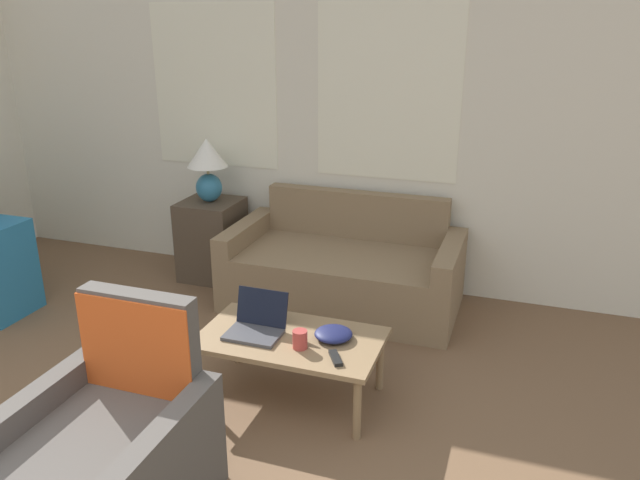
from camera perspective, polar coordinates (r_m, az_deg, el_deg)
The scene contains 10 objects.
wall_back at distance 5.05m, azimuth -1.06°, elevation 10.82°, with size 6.81×0.06×2.60m.
couch at distance 4.77m, azimuth 2.27°, elevation -2.82°, with size 1.73×0.88×0.80m.
armchair at distance 3.02m, azimuth -18.60°, elevation -18.29°, with size 0.76×0.80×0.94m.
side_table at distance 5.29m, azimuth -9.83°, elevation 0.06°, with size 0.46×0.46×0.66m.
table_lamp at distance 5.12m, azimuth -10.25°, elevation 6.92°, with size 0.33×0.33×0.52m.
coffee_table at distance 3.58m, azimuth -2.72°, elevation -9.39°, with size 1.03×0.59×0.39m.
laptop at distance 3.59m, azimuth -5.81°, elevation -7.67°, with size 0.31×0.27×0.23m.
cup_navy at distance 3.42m, azimuth -1.84°, elevation -9.07°, with size 0.08×0.08×0.10m.
snack_bowl at distance 3.52m, azimuth 1.24°, elevation -8.58°, with size 0.21×0.21×0.06m.
tv_remote at distance 3.33m, azimuth 1.43°, elevation -10.73°, with size 0.11×0.15×0.02m.
Camera 1 is at (1.71, -0.90, 2.09)m, focal length 35.00 mm.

